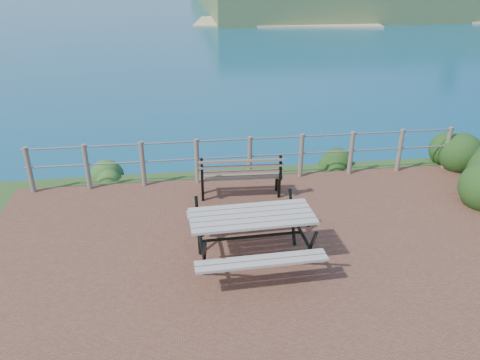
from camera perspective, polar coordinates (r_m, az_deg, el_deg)
The scene contains 7 objects.
ground at distance 7.58m, azimuth 5.14°, elevation -10.79°, with size 10.00×7.00×0.12m, color brown.
safety_railing at distance 10.18m, azimuth 1.20°, elevation 2.94°, with size 9.40×0.10×1.00m.
picnic_table at distance 7.48m, azimuth 1.43°, elevation -6.38°, with size 1.97×1.69×0.82m.
park_bench at distance 9.44m, azimuth 0.05°, elevation 1.40°, with size 1.70×0.49×0.95m.
shrub_right_edge at distance 12.23m, azimuth 24.92°, elevation 1.52°, with size 1.11×1.11×1.58m, color #133F16.
shrub_lip_west at distance 11.13m, azimuth -16.60°, elevation 0.64°, with size 0.81×0.81×0.57m, color #225B23.
shrub_lip_east at distance 11.45m, azimuth 11.83°, elevation 1.90°, with size 0.78×0.78×0.52m, color #133F16.
Camera 1 is at (-1.48, -5.94, 4.46)m, focal length 35.00 mm.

